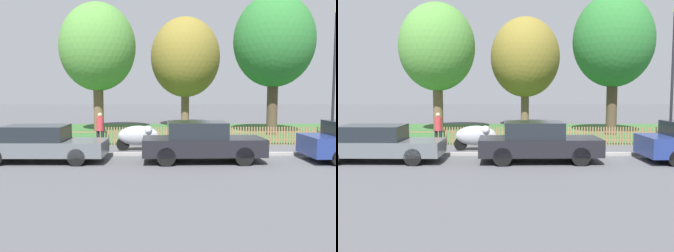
% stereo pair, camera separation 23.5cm
% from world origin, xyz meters
% --- Properties ---
extents(ground_plane, '(120.00, 120.00, 0.00)m').
position_xyz_m(ground_plane, '(0.00, 0.00, 0.00)').
color(ground_plane, '#4C4C51').
extents(kerb_stone, '(28.01, 0.20, 0.12)m').
position_xyz_m(kerb_stone, '(0.00, 0.10, 0.06)').
color(kerb_stone, gray).
rests_on(kerb_stone, ground).
extents(grass_strip, '(28.01, 11.58, 0.01)m').
position_xyz_m(grass_strip, '(0.00, 8.81, 0.01)').
color(grass_strip, '#33602D').
rests_on(grass_strip, ground).
extents(park_fence, '(28.01, 0.05, 0.87)m').
position_xyz_m(park_fence, '(-0.00, 3.04, 0.44)').
color(park_fence, olive).
rests_on(park_fence, ground).
extents(parked_car_silver_hatchback, '(4.62, 1.82, 1.34)m').
position_xyz_m(parked_car_silver_hatchback, '(-6.94, -1.20, 0.68)').
color(parked_car_silver_hatchback, '#51565B').
rests_on(parked_car_silver_hatchback, ground).
extents(parked_car_black_saloon, '(4.40, 1.82, 1.47)m').
position_xyz_m(parked_car_black_saloon, '(-1.10, -1.28, 0.74)').
color(parked_car_black_saloon, black).
rests_on(parked_car_black_saloon, ground).
extents(covered_motorcycle, '(1.91, 0.84, 1.08)m').
position_xyz_m(covered_motorcycle, '(-3.51, 1.41, 0.66)').
color(covered_motorcycle, black).
rests_on(covered_motorcycle, ground).
extents(tree_nearest_kerb, '(4.81, 4.81, 8.12)m').
position_xyz_m(tree_nearest_kerb, '(-6.61, 9.26, 5.32)').
color(tree_nearest_kerb, brown).
rests_on(tree_nearest_kerb, ground).
extents(tree_behind_motorcycle, '(4.93, 4.93, 7.82)m').
position_xyz_m(tree_behind_motorcycle, '(-0.88, 12.24, 4.96)').
color(tree_behind_motorcycle, brown).
rests_on(tree_behind_motorcycle, ground).
extents(tree_mid_park, '(4.67, 4.67, 8.18)m').
position_xyz_m(tree_mid_park, '(3.97, 7.26, 5.45)').
color(tree_mid_park, '#473828').
rests_on(tree_mid_park, ground).
extents(pedestrian_near_fence, '(0.40, 0.40, 1.59)m').
position_xyz_m(pedestrian_near_fence, '(-5.36, 2.31, 0.90)').
color(pedestrian_near_fence, black).
rests_on(pedestrian_near_fence, ground).
extents(street_lamp, '(0.20, 0.79, 5.94)m').
position_xyz_m(street_lamp, '(4.60, 0.63, 3.71)').
color(street_lamp, black).
rests_on(street_lamp, ground).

